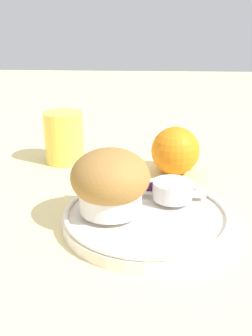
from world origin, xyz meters
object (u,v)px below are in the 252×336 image
(orange_fruit, at_px, (175,151))
(juice_glass, at_px, (64,137))
(muffin, at_px, (110,182))
(butter_knife, at_px, (139,190))

(orange_fruit, bearing_deg, juice_glass, 166.55)
(muffin, bearing_deg, butter_knife, 58.44)
(orange_fruit, relative_size, juice_glass, 0.88)
(butter_knife, distance_m, orange_fruit, 0.13)
(orange_fruit, xyz_separation_m, juice_glass, (-0.19, 0.05, 0.01))
(butter_knife, relative_size, juice_glass, 2.00)
(juice_glass, bearing_deg, orange_fruit, -13.45)
(muffin, xyz_separation_m, juice_glass, (-0.10, 0.21, -0.01))
(butter_knife, xyz_separation_m, juice_glass, (-0.13, 0.16, 0.02))
(muffin, bearing_deg, juice_glass, 115.44)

